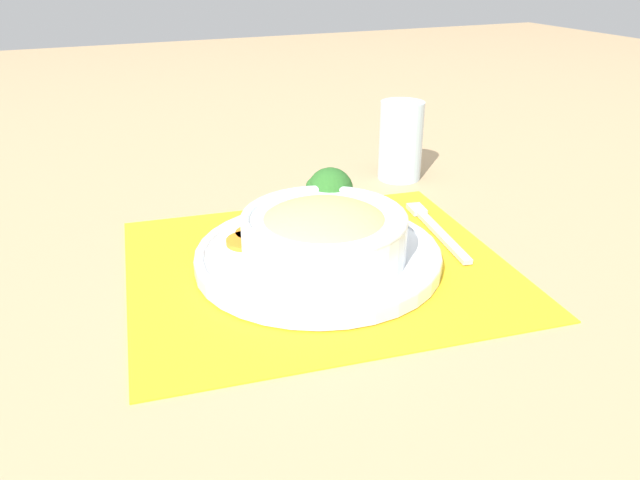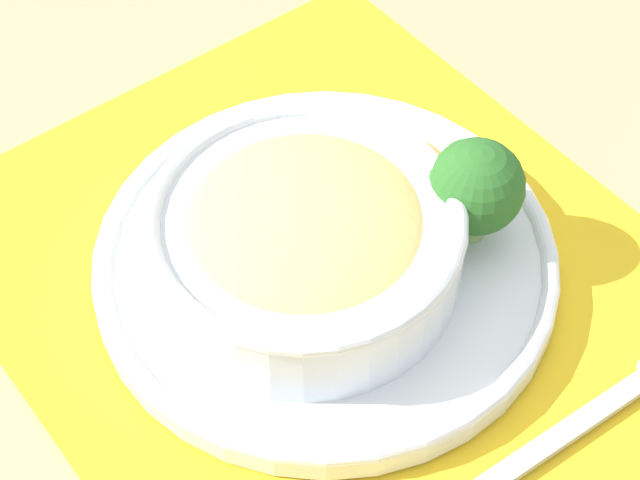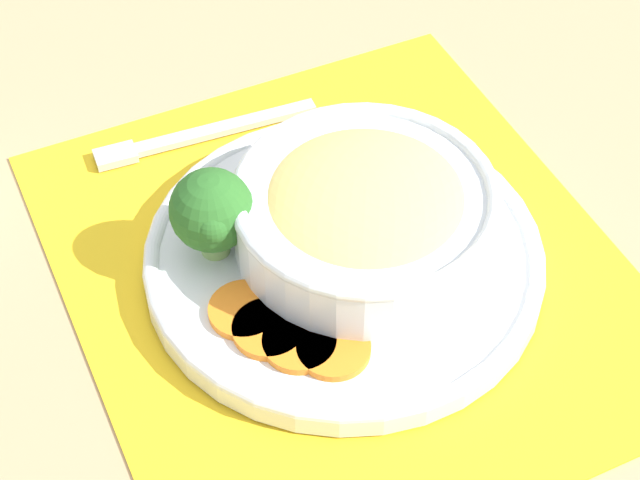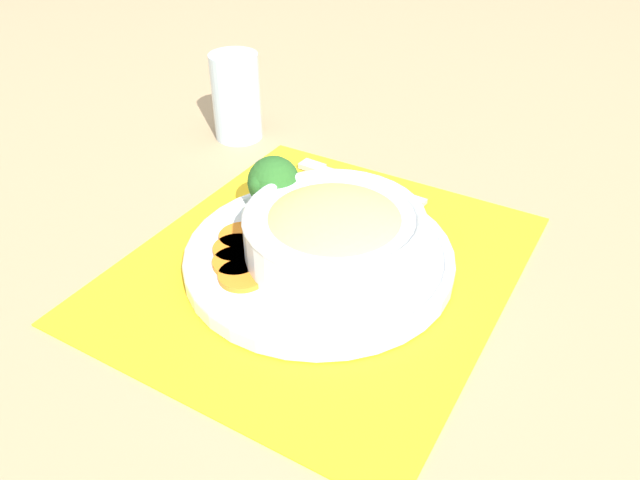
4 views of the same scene
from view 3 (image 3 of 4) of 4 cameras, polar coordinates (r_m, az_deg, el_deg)
ground_plane at (r=0.77m, az=1.26°, el=-1.63°), size 4.00×4.00×0.00m
placemat at (r=0.77m, az=1.26°, el=-1.53°), size 0.47×0.43×0.00m
plate at (r=0.76m, az=1.28°, el=-0.87°), size 0.28×0.28×0.02m
bowl at (r=0.74m, az=2.31°, el=1.65°), size 0.19×0.19×0.06m
broccoli_floret at (r=0.73m, az=-5.80°, el=1.53°), size 0.06×0.06×0.07m
carrot_slice_near at (r=0.72m, az=-4.04°, el=-3.75°), size 0.05×0.05×0.01m
carrot_slice_middle at (r=0.71m, az=-2.75°, el=-4.76°), size 0.05×0.05×0.01m
carrot_slice_far at (r=0.70m, az=-1.12°, el=-5.47°), size 0.05×0.05×0.01m
carrot_slice_extra at (r=0.70m, az=0.73°, el=-5.81°), size 0.05×0.05×0.01m
fork at (r=0.86m, az=-7.23°, el=5.41°), size 0.05×0.18×0.01m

